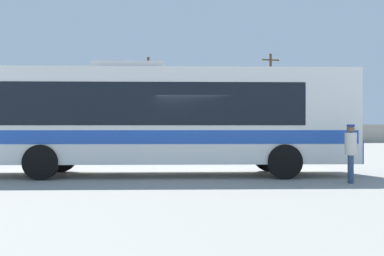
# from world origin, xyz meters

# --- Properties ---
(ground_plane) EXTENTS (300.00, 300.00, 0.00)m
(ground_plane) POSITION_xyz_m (0.00, 10.00, 0.00)
(ground_plane) COLOR gray
(perimeter_wall) EXTENTS (80.00, 0.30, 1.75)m
(perimeter_wall) POSITION_xyz_m (0.00, 27.06, 0.87)
(perimeter_wall) COLOR #9E998C
(perimeter_wall) RESTS_ON ground_plane
(coach_bus_white_blue) EXTENTS (12.59, 4.23, 3.59)m
(coach_bus_white_blue) POSITION_xyz_m (-1.19, 0.36, 1.92)
(coach_bus_white_blue) COLOR white
(coach_bus_white_blue) RESTS_ON ground_plane
(attendant_by_bus_door) EXTENTS (0.42, 0.42, 1.63)m
(attendant_by_bus_door) POSITION_xyz_m (4.00, -2.65, 0.93)
(attendant_by_bus_door) COLOR #33476B
(attendant_by_bus_door) RESTS_ON ground_plane
(parked_car_second_black) EXTENTS (4.55, 2.20, 1.48)m
(parked_car_second_black) POSITION_xyz_m (-9.31, 23.17, 0.79)
(parked_car_second_black) COLOR black
(parked_car_second_black) RESTS_ON ground_plane
(parked_car_third_white) EXTENTS (4.65, 2.23, 1.51)m
(parked_car_third_white) POSITION_xyz_m (-3.77, 23.63, 0.80)
(parked_car_third_white) COLOR silver
(parked_car_third_white) RESTS_ON ground_plane
(parked_car_rightmost_dark_blue) EXTENTS (4.28, 2.07, 1.49)m
(parked_car_rightmost_dark_blue) POSITION_xyz_m (3.25, 23.05, 0.79)
(parked_car_rightmost_dark_blue) COLOR navy
(parked_car_rightmost_dark_blue) RESTS_ON ground_plane
(utility_pole_near) EXTENTS (1.77, 0.56, 8.10)m
(utility_pole_near) POSITION_xyz_m (0.95, 29.72, 4.23)
(utility_pole_near) COLOR #4C3823
(utility_pole_near) RESTS_ON ground_plane
(utility_pole_far) EXTENTS (1.80, 0.24, 8.72)m
(utility_pole_far) POSITION_xyz_m (12.99, 29.60, 4.54)
(utility_pole_far) COLOR #4C3823
(utility_pole_far) RESTS_ON ground_plane
(roadside_tree_midleft) EXTENTS (4.00, 4.00, 5.77)m
(roadside_tree_midleft) POSITION_xyz_m (-1.67, 30.61, 4.05)
(roadside_tree_midleft) COLOR brown
(roadside_tree_midleft) RESTS_ON ground_plane
(roadside_tree_midright) EXTENTS (3.65, 3.65, 5.18)m
(roadside_tree_midright) POSITION_xyz_m (5.79, 31.65, 3.61)
(roadside_tree_midright) COLOR brown
(roadside_tree_midright) RESTS_ON ground_plane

